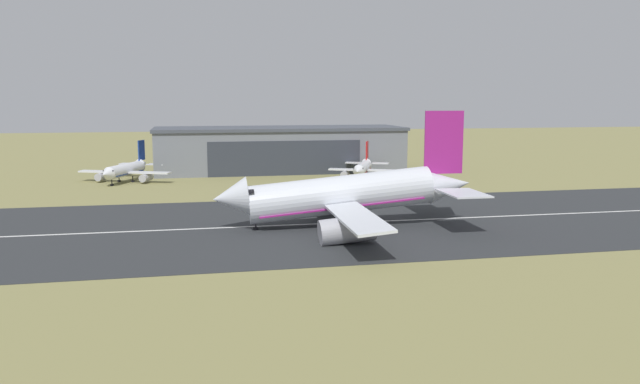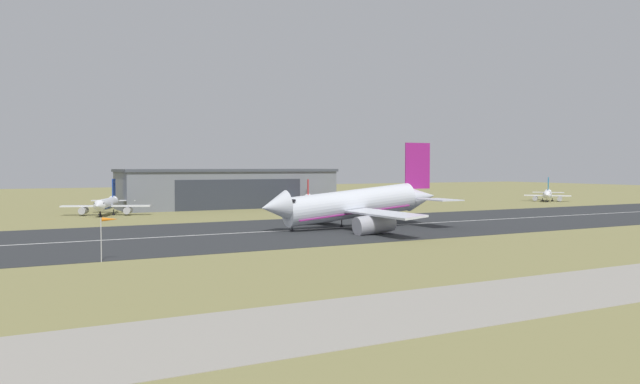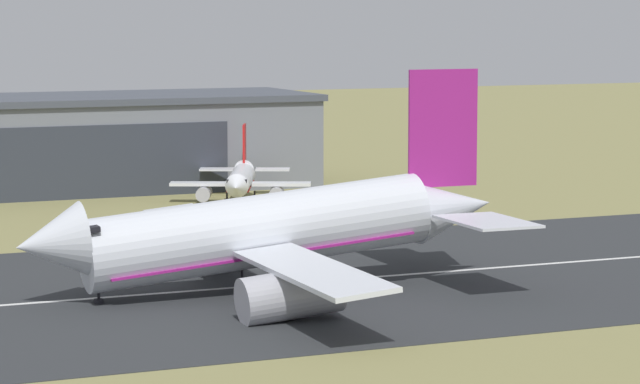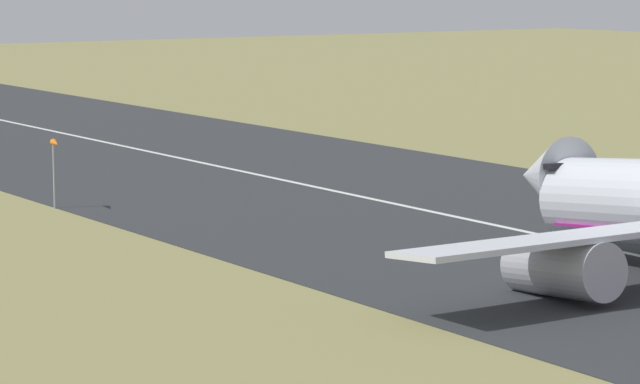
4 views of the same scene
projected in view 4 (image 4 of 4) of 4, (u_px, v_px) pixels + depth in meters
windsock_pole at (55, 147)px, 136.54m from camera, size 2.45×1.12×6.46m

